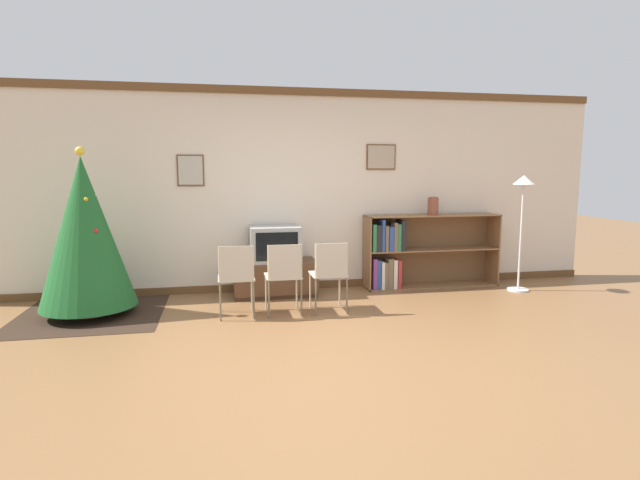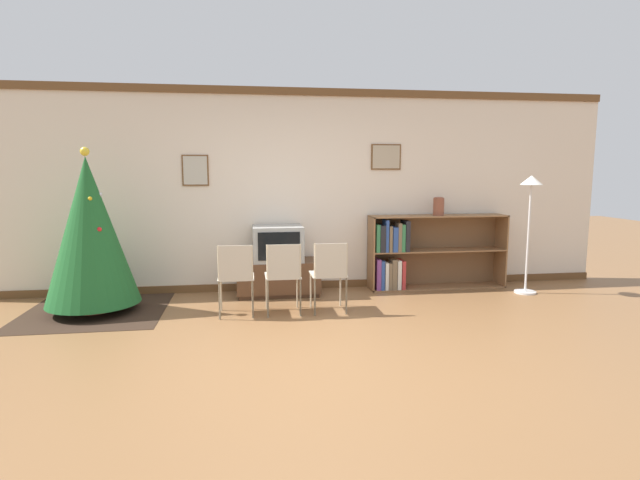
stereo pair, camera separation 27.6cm
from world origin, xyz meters
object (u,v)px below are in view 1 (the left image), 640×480
christmas_tree (85,233)px  folding_chair_center (284,274)px  folding_chair_right (330,272)px  standing_lamp (523,203)px  television (275,244)px  vase (433,206)px  tv_console (275,278)px  folding_chair_left (236,276)px  bookshelf (408,252)px

christmas_tree → folding_chair_center: (2.15, -0.42, -0.47)m
folding_chair_right → standing_lamp: (2.74, 0.54, 0.72)m
television → vase: (2.20, 0.07, 0.46)m
tv_console → folding_chair_center: size_ratio=1.31×
television → folding_chair_right: 1.09m
tv_console → standing_lamp: bearing=-6.9°
television → folding_chair_center: 0.96m
christmas_tree → television: bearing=13.3°
tv_console → television: bearing=-90.0°
tv_console → vase: vase is taller
folding_chair_left → vase: 2.98m
tv_console → folding_chair_right: (0.53, -0.94, 0.24)m
television → folding_chair_right: size_ratio=0.78×
folding_chair_right → folding_chair_center: bearing=180.0°
tv_console → folding_chair_left: folding_chair_left is taller
tv_console → folding_chair_center: 0.97m
folding_chair_left → bookshelf: bearing=23.4°
folding_chair_center → standing_lamp: standing_lamp is taller
tv_console → folding_chair_right: 1.10m
tv_console → television: 0.45m
bookshelf → folding_chair_right: bearing=-142.4°
bookshelf → vase: size_ratio=7.65×
tv_console → folding_chair_right: bearing=-60.7°
folding_chair_center → bookshelf: 2.13m
christmas_tree → folding_chair_center: size_ratio=2.28×
folding_chair_center → vase: (2.20, 1.01, 0.67)m
folding_chair_left → folding_chair_right: 1.05m
folding_chair_right → standing_lamp: 2.89m
television → folding_chair_right: (0.53, -0.93, -0.21)m
standing_lamp → christmas_tree: bearing=-178.8°
bookshelf → tv_console: bearing=-177.0°
bookshelf → folding_chair_center: bearing=-151.0°
folding_chair_right → bookshelf: bookshelf is taller
folding_chair_right → vase: 2.07m
tv_console → standing_lamp: size_ratio=0.69×
christmas_tree → bookshelf: 4.09m
folding_chair_left → christmas_tree: bearing=165.4°
folding_chair_left → folding_chair_right: (1.05, 0.00, 0.00)m
television → christmas_tree: bearing=-166.7°
christmas_tree → folding_chair_left: 1.75m
folding_chair_center → vase: bearing=24.5°
folding_chair_center → bookshelf: bearing=29.0°
tv_console → folding_chair_center: bearing=-90.0°
bookshelf → folding_chair_left: bearing=-156.6°
folding_chair_left → folding_chair_center: bearing=0.0°
christmas_tree → bookshelf: (4.02, 0.61, -0.44)m
tv_console → christmas_tree: bearing=-166.7°
folding_chair_left → bookshelf: bookshelf is taller
folding_chair_right → bookshelf: 1.69m
bookshelf → vase: vase is taller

